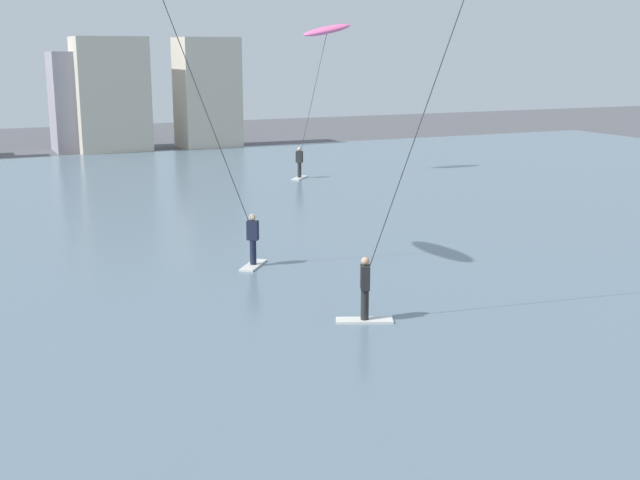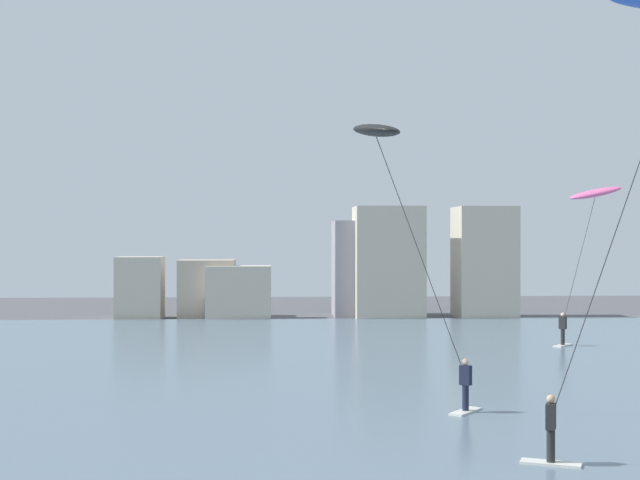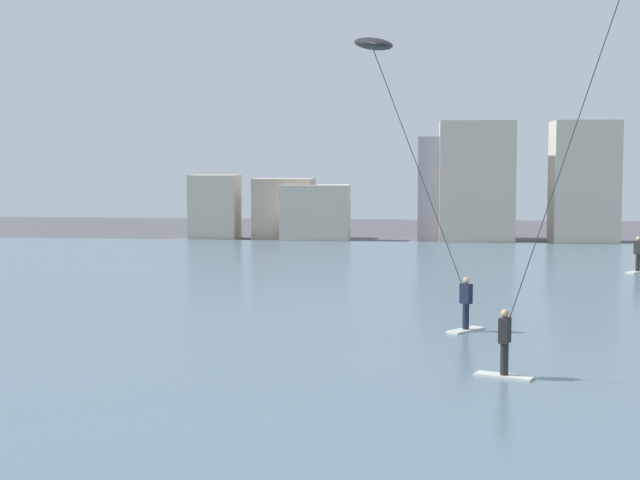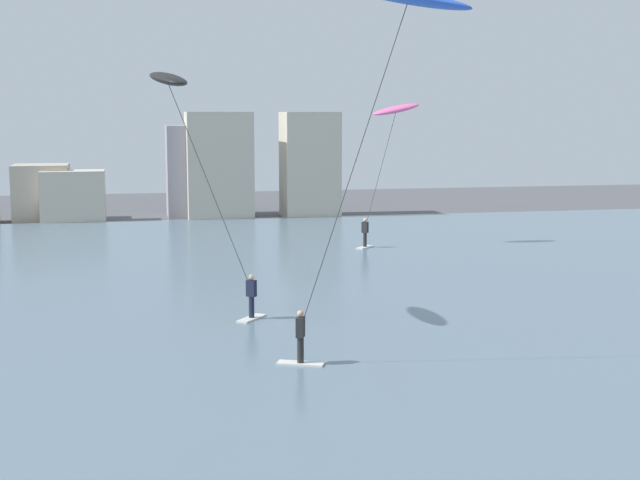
% 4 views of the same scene
% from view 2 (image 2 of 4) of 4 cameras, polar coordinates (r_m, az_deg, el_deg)
% --- Properties ---
extents(water_bay, '(84.00, 52.00, 0.10)m').
position_cam_2_polar(water_bay, '(32.55, 4.81, -9.42)').
color(water_bay, slate).
rests_on(water_bay, ground).
extents(far_shore_buildings, '(26.92, 5.49, 7.58)m').
position_cam_2_polar(far_shore_buildings, '(59.89, 2.23, -2.02)').
color(far_shore_buildings, beige).
rests_on(far_shore_buildings, ground).
extents(kitesurfer_pink, '(3.91, 1.94, 8.14)m').
position_cam_2_polar(kitesurfer_pink, '(46.00, 17.26, 1.82)').
color(kitesurfer_pink, silver).
rests_on(kitesurfer_pink, water_bay).
extents(kitesurfer_black, '(4.28, 3.50, 9.01)m').
position_cam_2_polar(kitesurfer_black, '(26.42, 4.18, 5.64)').
color(kitesurfer_black, silver).
rests_on(kitesurfer_black, water_bay).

